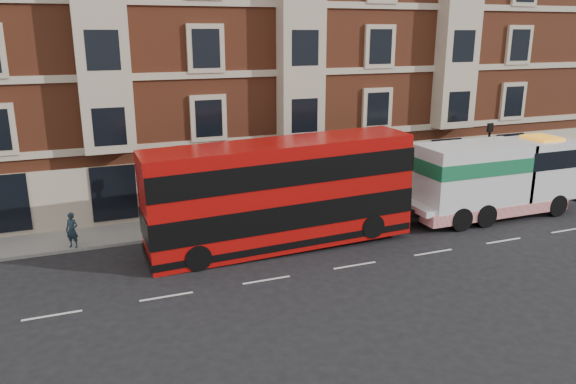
# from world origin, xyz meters

# --- Properties ---
(ground) EXTENTS (120.00, 120.00, 0.00)m
(ground) POSITION_xyz_m (0.00, 0.00, 0.00)
(ground) COLOR black
(ground) RESTS_ON ground
(sidewalk) EXTENTS (90.00, 3.00, 0.15)m
(sidewalk) POSITION_xyz_m (0.00, 7.50, 0.07)
(sidewalk) COLOR slate
(sidewalk) RESTS_ON ground
(victorian_terrace) EXTENTS (45.00, 12.00, 20.40)m
(victorian_terrace) POSITION_xyz_m (0.50, 15.00, 10.07)
(victorian_terrace) COLOR brown
(victorian_terrace) RESTS_ON ground
(lamp_post_west) EXTENTS (0.35, 0.15, 4.35)m
(lamp_post_west) POSITION_xyz_m (-6.00, 6.20, 2.68)
(lamp_post_west) COLOR black
(lamp_post_west) RESTS_ON sidewalk
(lamp_post_east) EXTENTS (0.35, 0.15, 4.35)m
(lamp_post_east) POSITION_xyz_m (12.00, 6.20, 2.68)
(lamp_post_east) COLOR black
(lamp_post_east) RESTS_ON sidewalk
(double_decker_bus) EXTENTS (12.21, 2.80, 4.94)m
(double_decker_bus) POSITION_xyz_m (-2.20, 3.21, 2.62)
(double_decker_bus) COLOR #AD0B09
(double_decker_bus) RESTS_ON ground
(tow_truck) EXTENTS (9.78, 2.89, 4.07)m
(tow_truck) POSITION_xyz_m (9.87, 3.21, 2.16)
(tow_truck) COLOR silver
(tow_truck) RESTS_ON ground
(pedestrian) EXTENTS (0.72, 0.66, 1.64)m
(pedestrian) POSITION_xyz_m (-11.12, 6.24, 0.97)
(pedestrian) COLOR #1C2F39
(pedestrian) RESTS_ON sidewalk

